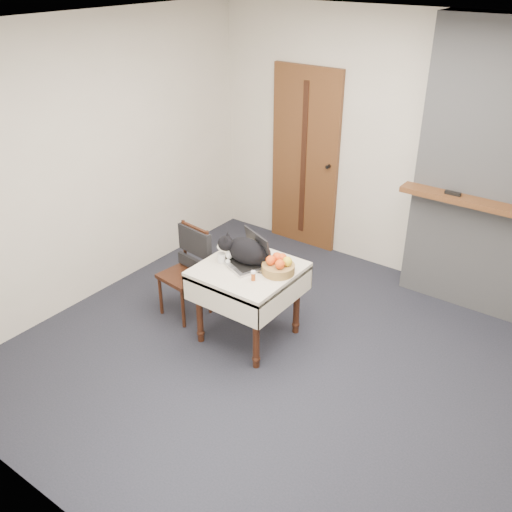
# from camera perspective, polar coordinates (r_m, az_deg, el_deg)

# --- Properties ---
(ground) EXTENTS (4.50, 4.50, 0.00)m
(ground) POSITION_cam_1_polar(r_m,az_deg,el_deg) (4.79, 4.13, -10.98)
(ground) COLOR black
(ground) RESTS_ON ground
(room_shell) EXTENTS (4.52, 4.01, 2.61)m
(room_shell) POSITION_cam_1_polar(r_m,az_deg,el_deg) (4.31, 8.32, 10.93)
(room_shell) COLOR beige
(room_shell) RESTS_ON ground
(door) EXTENTS (0.82, 0.10, 2.00)m
(door) POSITION_cam_1_polar(r_m,az_deg,el_deg) (6.36, 4.91, 9.58)
(door) COLOR brown
(door) RESTS_ON ground
(chimney) EXTENTS (1.62, 0.48, 2.60)m
(chimney) POSITION_cam_1_polar(r_m,az_deg,el_deg) (5.42, 23.65, 7.25)
(chimney) COLOR gray
(chimney) RESTS_ON ground
(side_table) EXTENTS (0.78, 0.78, 0.70)m
(side_table) POSITION_cam_1_polar(r_m,az_deg,el_deg) (4.79, -0.77, -2.33)
(side_table) COLOR #34180E
(side_table) RESTS_ON ground
(laptop) EXTENTS (0.45, 0.43, 0.27)m
(laptop) POSITION_cam_1_polar(r_m,az_deg,el_deg) (4.77, -0.71, -0.03)
(laptop) COLOR #B7B7BC
(laptop) RESTS_ON side_table
(cat) EXTENTS (0.55, 0.34, 0.26)m
(cat) POSITION_cam_1_polar(r_m,az_deg,el_deg) (4.74, -0.84, 0.44)
(cat) COLOR black
(cat) RESTS_ON side_table
(cream_jar) EXTENTS (0.07, 0.07, 0.08)m
(cream_jar) POSITION_cam_1_polar(r_m,az_deg,el_deg) (4.81, -3.49, -0.18)
(cream_jar) COLOR silver
(cream_jar) RESTS_ON side_table
(pill_bottle) EXTENTS (0.04, 0.04, 0.08)m
(pill_bottle) POSITION_cam_1_polar(r_m,az_deg,el_deg) (4.53, -0.28, -1.98)
(pill_bottle) COLOR #9A4112
(pill_bottle) RESTS_ON side_table
(fruit_basket) EXTENTS (0.27, 0.27, 0.15)m
(fruit_basket) POSITION_cam_1_polar(r_m,az_deg,el_deg) (4.63, 2.27, -1.01)
(fruit_basket) COLOR olive
(fruit_basket) RESTS_ON side_table
(desk_clutter) EXTENTS (0.15, 0.04, 0.01)m
(desk_clutter) POSITION_cam_1_polar(r_m,az_deg,el_deg) (4.70, 0.91, -1.35)
(desk_clutter) COLOR black
(desk_clutter) RESTS_ON side_table
(chair) EXTENTS (0.43, 0.42, 0.85)m
(chair) POSITION_cam_1_polar(r_m,az_deg,el_deg) (5.23, -6.60, -0.29)
(chair) COLOR #34180E
(chair) RESTS_ON ground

